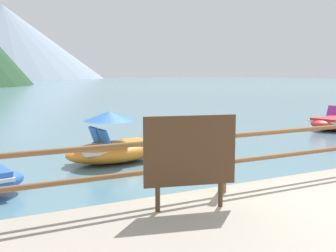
% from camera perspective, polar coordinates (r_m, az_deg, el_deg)
% --- Properties ---
extents(ground_plane, '(200.00, 200.00, 0.00)m').
position_cam_1_polar(ground_plane, '(43.55, -20.91, 4.23)').
color(ground_plane, slate).
extents(dock_railing, '(23.92, 0.12, 0.95)m').
position_cam_1_polar(dock_railing, '(7.04, 19.01, -2.29)').
color(dock_railing, brown).
rests_on(dock_railing, promenade_dock).
extents(sign_board, '(1.15, 0.32, 1.19)m').
position_cam_1_polar(sign_board, '(5.11, 3.08, -3.67)').
color(sign_board, beige).
rests_on(sign_board, promenade_dock).
extents(pedal_boat_0, '(2.50, 1.51, 1.21)m').
position_cam_1_polar(pedal_boat_0, '(9.79, -7.49, -2.69)').
color(pedal_boat_0, orange).
rests_on(pedal_boat_0, ground).
extents(pedal_boat_1, '(2.48, 1.80, 0.85)m').
position_cam_1_polar(pedal_boat_1, '(16.36, 22.02, 0.48)').
color(pedal_boat_1, red).
rests_on(pedal_boat_1, ground).
extents(distant_peak, '(61.96, 61.96, 22.98)m').
position_cam_1_polar(distant_peak, '(142.48, -21.77, 10.76)').
color(distant_peak, '#93A3B7').
rests_on(distant_peak, ground).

